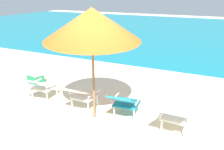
{
  "coord_description": "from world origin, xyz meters",
  "views": [
    {
      "loc": [
        2.4,
        -4.25,
        2.64
      ],
      "look_at": [
        0.0,
        0.64,
        0.75
      ],
      "focal_mm": 39.49,
      "sensor_mm": 36.0,
      "label": 1
    }
  ],
  "objects": [
    {
      "name": "ground_plane",
      "position": [
        0.0,
        4.0,
        0.0
      ],
      "size": [
        40.0,
        40.0,
        0.0
      ],
      "primitive_type": "plane",
      "color": "beige"
    },
    {
      "name": "lounge_chair_near_right",
      "position": [
        0.55,
        0.12,
        0.4
      ],
      "size": [
        0.63,
        0.93,
        0.68
      ],
      "color": "teal",
      "rests_on": "ground_plane"
    },
    {
      "name": "lounge_chair_far_right",
      "position": [
        1.64,
        -0.02,
        0.4
      ],
      "size": [
        0.55,
        0.88,
        0.68
      ],
      "color": "silver",
      "rests_on": "ground_plane"
    },
    {
      "name": "lounge_chair_near_left",
      "position": [
        -0.51,
        0.03,
        0.4
      ],
      "size": [
        0.55,
        0.88,
        0.68
      ],
      "color": "silver",
      "rests_on": "ground_plane"
    },
    {
      "name": "cooler_box",
      "position": [
        -2.69,
        0.94,
        0.16
      ],
      "size": [
        0.52,
        0.4,
        0.32
      ],
      "color": "#1E844C",
      "rests_on": "ground_plane"
    },
    {
      "name": "lounge_chair_far_left",
      "position": [
        -1.73,
        0.07,
        0.4
      ],
      "size": [
        0.6,
        0.91,
        0.68
      ],
      "color": "silver",
      "rests_on": "ground_plane"
    },
    {
      "name": "ocean_band",
      "position": [
        0.0,
        12.84,
        0.0
      ],
      "size": [
        40.0,
        18.0,
        0.01
      ],
      "primitive_type": "cube",
      "color": "teal",
      "rests_on": "ground_plane"
    },
    {
      "name": "beach_umbrella_center",
      "position": [
        -0.06,
        -0.11,
        2.01
      ],
      "size": [
        2.7,
        2.71,
        2.39
      ],
      "color": "olive",
      "rests_on": "ground_plane"
    }
  ]
}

